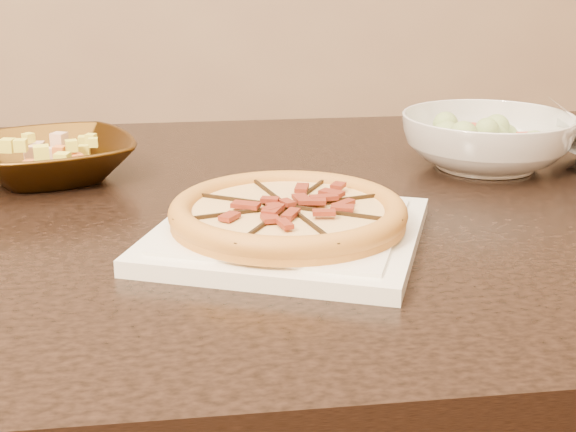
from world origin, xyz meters
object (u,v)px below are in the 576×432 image
(plate, at_px, (288,233))
(salad_bowl, at_px, (487,141))
(dining_table, at_px, (214,267))
(pizza, at_px, (288,213))
(bronze_bowl, at_px, (50,159))

(plate, distance_m, salad_bowl, 0.43)
(dining_table, distance_m, pizza, 0.22)
(pizza, bearing_deg, bronze_bowl, 137.78)
(salad_bowl, bearing_deg, bronze_bowl, -179.12)
(pizza, relative_size, salad_bowl, 1.04)
(bronze_bowl, bearing_deg, dining_table, -29.09)
(bronze_bowl, height_order, salad_bowl, salad_bowl)
(plate, bearing_deg, bronze_bowl, 137.78)
(plate, height_order, bronze_bowl, bronze_bowl)
(pizza, bearing_deg, salad_bowl, 42.36)
(dining_table, bearing_deg, plate, -61.44)
(plate, height_order, salad_bowl, salad_bowl)
(bronze_bowl, distance_m, salad_bowl, 0.62)
(plate, relative_size, salad_bowl, 1.43)
(pizza, relative_size, bronze_bowl, 1.14)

